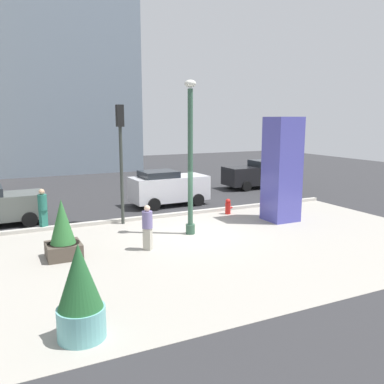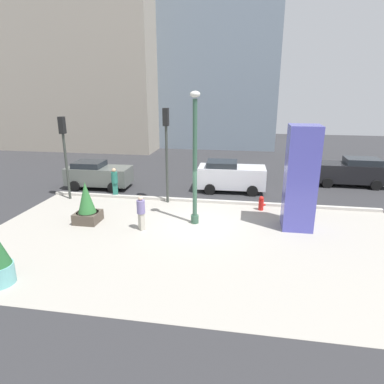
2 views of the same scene
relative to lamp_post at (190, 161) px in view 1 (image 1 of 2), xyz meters
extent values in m
plane|color=#2D2D30|center=(0.20, 3.91, -2.89)|extent=(60.00, 60.00, 0.00)
cube|color=#9E998E|center=(0.20, -2.09, -2.89)|extent=(18.00, 10.00, 0.02)
cube|color=#B7B2A8|center=(0.20, 3.03, -2.81)|extent=(18.00, 0.24, 0.16)
cylinder|color=#335642|center=(0.00, 0.00, -2.69)|extent=(0.36, 0.36, 0.40)
cylinder|color=#335642|center=(0.00, 0.00, -0.08)|extent=(0.20, 0.20, 5.61)
ellipsoid|color=silver|center=(0.00, 0.00, 2.90)|extent=(0.44, 0.44, 0.28)
cube|color=#4C4CAD|center=(4.59, 0.25, -0.59)|extent=(1.30, 1.30, 4.58)
cube|color=#4C4238|center=(-4.96, -0.73, -2.63)|extent=(1.09, 1.09, 0.50)
cylinder|color=#382819|center=(-4.96, -0.73, -2.40)|extent=(1.04, 1.04, 0.04)
cone|color=#2D6B33|center=(-4.96, -0.73, -1.65)|extent=(0.81, 0.81, 1.46)
cylinder|color=#6BB2B2|center=(-5.41, -6.05, -2.55)|extent=(1.00, 1.00, 0.68)
cylinder|color=#382819|center=(-5.41, -6.05, -2.23)|extent=(0.92, 0.92, 0.04)
cone|color=#235B2D|center=(-5.41, -6.05, -1.52)|extent=(0.93, 0.93, 1.37)
cylinder|color=red|center=(3.10, 2.29, -2.61)|extent=(0.26, 0.26, 0.55)
sphere|color=red|center=(3.10, 2.29, -2.26)|extent=(0.24, 0.24, 0.24)
cylinder|color=red|center=(3.27, 2.29, -2.58)|extent=(0.12, 0.10, 0.10)
cylinder|color=#333833|center=(-1.95, 2.70, -0.80)|extent=(0.14, 0.14, 4.18)
cube|color=black|center=(-1.95, 2.70, 1.74)|extent=(0.28, 0.32, 0.90)
sphere|color=red|center=(-1.95, 2.87, 1.74)|extent=(0.18, 0.18, 0.18)
cube|color=silver|center=(1.39, 5.46, -1.99)|extent=(4.06, 1.90, 1.25)
cube|color=#1E2328|center=(0.79, 5.45, -1.20)|extent=(1.85, 1.62, 0.33)
cylinder|color=black|center=(2.61, 6.39, -2.57)|extent=(0.65, 0.24, 0.64)
cylinder|color=black|center=(2.66, 4.61, -2.57)|extent=(0.65, 0.24, 0.64)
cylinder|color=black|center=(0.13, 6.32, -2.57)|extent=(0.65, 0.24, 0.64)
cylinder|color=black|center=(0.18, 4.54, -2.57)|extent=(0.65, 0.24, 0.64)
cube|color=black|center=(8.80, 8.01, -2.04)|extent=(4.63, 1.86, 1.16)
cube|color=#1E2328|center=(9.49, 8.00, -1.27)|extent=(2.10, 1.60, 0.38)
cylinder|color=black|center=(7.36, 7.16, -2.57)|extent=(0.64, 0.23, 0.64)
cylinder|color=black|center=(7.39, 8.93, -2.57)|extent=(0.64, 0.23, 0.64)
cylinder|color=black|center=(10.21, 7.10, -2.57)|extent=(0.64, 0.23, 0.64)
cylinder|color=black|center=(10.24, 8.87, -2.57)|extent=(0.64, 0.23, 0.64)
cylinder|color=black|center=(-5.67, 5.73, -2.57)|extent=(0.64, 0.23, 0.64)
cylinder|color=black|center=(-5.62, 3.94, -2.57)|extent=(0.64, 0.23, 0.64)
cube|color=#236656|center=(-5.15, 3.15, -2.46)|extent=(0.34, 0.31, 0.85)
cylinder|color=#236656|center=(-5.15, 3.15, -1.72)|extent=(0.48, 0.48, 0.63)
sphere|color=tan|center=(-5.15, 3.15, -1.29)|extent=(0.23, 0.23, 0.23)
cube|color=#B2AD9E|center=(-2.20, -1.16, -2.49)|extent=(0.34, 0.34, 0.79)
cylinder|color=slate|center=(-2.20, -1.16, -1.80)|extent=(0.51, 0.51, 0.59)
sphere|color=beige|center=(-2.20, -1.16, -1.40)|extent=(0.21, 0.21, 0.21)
cube|color=gray|center=(-3.17, 23.77, 10.10)|extent=(16.16, 8.25, 25.97)
camera|label=1|loc=(-6.78, -14.11, 1.62)|focal=38.28mm
camera|label=2|loc=(2.28, -14.34, 3.12)|focal=31.32mm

